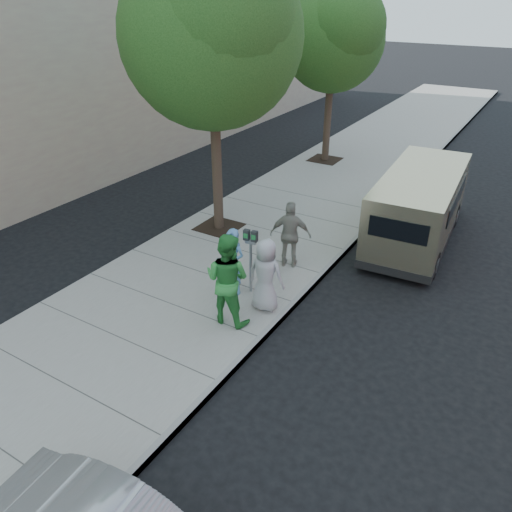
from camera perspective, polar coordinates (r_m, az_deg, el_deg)
name	(u,v)px	position (r m, az deg, el deg)	size (l,w,h in m)	color
ground	(240,290)	(12.11, -1.78, -3.89)	(120.00, 120.00, 0.00)	black
sidewalk	(207,276)	(12.57, -5.63, -2.32)	(5.00, 60.00, 0.15)	gray
curb_face	(293,305)	(11.47, 4.29, -5.58)	(0.12, 60.00, 0.16)	gray
tree_near	(213,29)	(13.50, -4.94, 24.46)	(4.62, 4.60, 7.53)	black
tree_far	(335,35)	(20.20, 8.97, 23.73)	(3.92, 3.80, 6.49)	black
parking_meter	(251,248)	(11.21, -0.62, 0.92)	(0.34, 0.15, 1.58)	gray
van	(419,206)	(14.67, 18.12, 5.48)	(2.19, 5.63, 2.05)	beige
person_officer	(233,262)	(11.35, -2.68, -0.70)	(0.59, 0.39, 1.61)	#5D92C6
person_green_shirt	(227,279)	(10.31, -3.29, -2.64)	(0.99, 0.77, 2.04)	green
person_gray_shirt	(266,275)	(10.77, 1.12, -2.19)	(0.82, 0.54, 1.68)	#B0B0B3
person_striped_polo	(290,235)	(12.46, 3.96, 2.44)	(1.02, 0.43, 1.75)	gray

